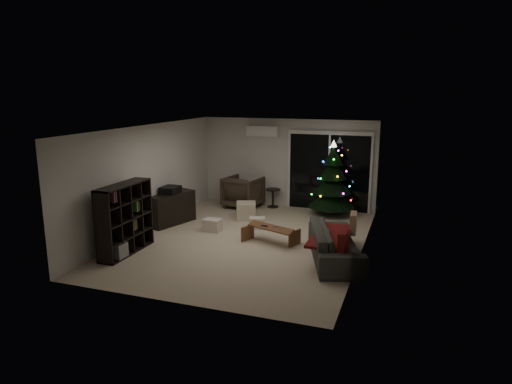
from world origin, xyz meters
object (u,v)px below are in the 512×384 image
christmas_tree (332,178)px  media_cabinet (171,208)px  sofa (335,244)px  coffee_table (271,235)px  bookshelf (118,218)px  armchair (243,192)px

christmas_tree → media_cabinet: bearing=-149.6°
sofa → coffee_table: sofa is taller
coffee_table → christmas_tree: size_ratio=0.57×
bookshelf → media_cabinet: (0.00, 2.15, -0.33)m
armchair → coffee_table: bearing=131.5°
armchair → coffee_table: 3.20m
media_cabinet → sofa: media_cabinet is taller
bookshelf → coffee_table: bookshelf is taller
armchair → bookshelf: bearing=85.1°
armchair → christmas_tree: 2.59m
armchair → christmas_tree: bearing=-170.5°
bookshelf → sofa: 4.44m
christmas_tree → sofa: bearing=-78.5°
armchair → coffee_table: size_ratio=0.85×
coffee_table → media_cabinet: bearing=-170.3°
media_cabinet → armchair: (1.11, 2.14, 0.05)m
christmas_tree → armchair: bearing=-180.0°
bookshelf → christmas_tree: bearing=40.8°
sofa → christmas_tree: bearing=-6.2°
bookshelf → sofa: bookshelf is taller
sofa → christmas_tree: christmas_tree is taller
media_cabinet → armchair: 2.41m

